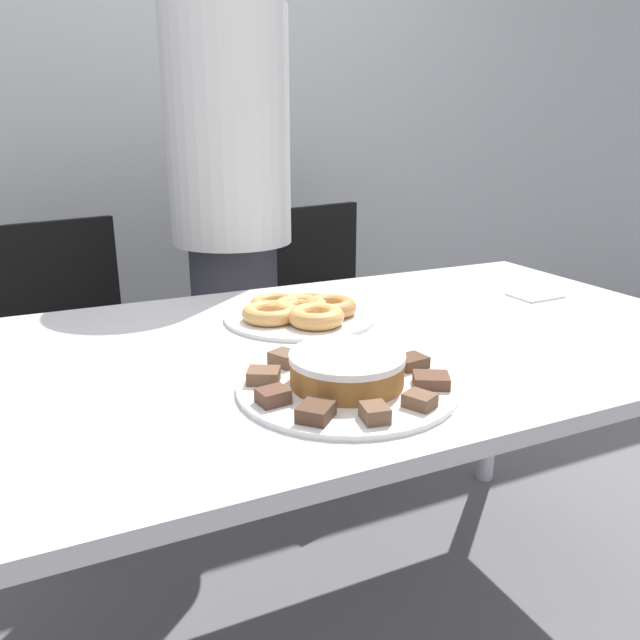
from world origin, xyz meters
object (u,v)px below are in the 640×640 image
(person_standing, at_px, (232,225))
(frosted_cake, at_px, (347,369))
(plate_cake, at_px, (347,387))
(plate_donuts, at_px, (301,316))
(office_chair_right, at_px, (339,335))
(napkin, at_px, (535,295))
(office_chair_left, at_px, (83,375))

(person_standing, relative_size, frosted_cake, 8.72)
(person_standing, bearing_deg, frosted_cake, -96.51)
(plate_cake, xyz_separation_m, plate_donuts, (0.09, 0.41, 0.00))
(office_chair_right, distance_m, napkin, 0.88)
(person_standing, relative_size, napkin, 13.85)
(office_chair_right, height_order, napkin, office_chair_right)
(plate_donuts, distance_m, frosted_cake, 0.42)
(frosted_cake, bearing_deg, plate_donuts, 77.44)
(person_standing, height_order, frosted_cake, person_standing)
(person_standing, distance_m, plate_donuts, 0.60)
(office_chair_left, bearing_deg, person_standing, -29.88)
(plate_donuts, bearing_deg, plate_cake, -102.56)
(plate_cake, height_order, frosted_cake, frosted_cake)
(frosted_cake, bearing_deg, napkin, 24.19)
(office_chair_left, distance_m, office_chair_right, 0.92)
(frosted_cake, bearing_deg, office_chair_right, 63.65)
(person_standing, height_order, office_chair_left, person_standing)
(person_standing, xyz_separation_m, office_chair_left, (-0.47, 0.13, -0.47))
(office_chair_right, xyz_separation_m, napkin, (0.17, -0.80, 0.33))
(office_chair_left, xyz_separation_m, napkin, (1.09, -0.80, 0.33))
(office_chair_left, height_order, plate_cake, office_chair_left)
(plate_cake, relative_size, napkin, 3.03)
(napkin, bearing_deg, office_chair_right, 101.99)
(plate_cake, xyz_separation_m, frosted_cake, (0.00, -0.00, 0.03))
(plate_cake, bearing_deg, frosted_cake, -90.00)
(office_chair_left, distance_m, plate_cake, 1.23)
(person_standing, height_order, office_chair_right, person_standing)
(office_chair_right, xyz_separation_m, plate_donuts, (-0.47, -0.72, 0.34))
(office_chair_right, relative_size, frosted_cake, 4.64)
(person_standing, distance_m, plate_cake, 1.01)
(person_standing, distance_m, frosted_cake, 1.01)
(office_chair_right, distance_m, plate_cake, 1.30)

